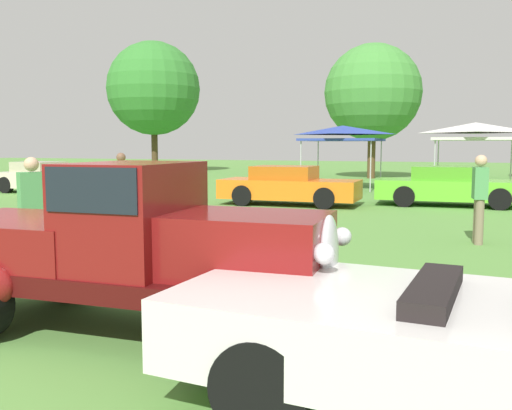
% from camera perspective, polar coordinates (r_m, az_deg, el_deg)
% --- Properties ---
extents(ground_plane, '(120.00, 120.00, 0.00)m').
position_cam_1_polar(ground_plane, '(6.46, -16.91, -10.92)').
color(ground_plane, '#568C3D').
extents(feature_pickup_truck, '(4.38, 1.94, 1.70)m').
position_cam_1_polar(feature_pickup_truck, '(5.71, -13.10, -4.12)').
color(feature_pickup_truck, '#400B0B').
rests_on(feature_pickup_truck, ground_plane).
extents(show_car_cream, '(3.97, 2.05, 1.22)m').
position_cam_1_polar(show_car_cream, '(23.45, -21.21, 2.65)').
color(show_car_cream, beige).
rests_on(show_car_cream, ground_plane).
extents(show_car_orange, '(4.32, 1.77, 1.22)m').
position_cam_1_polar(show_car_orange, '(17.40, 3.35, 1.98)').
color(show_car_orange, orange).
rests_on(show_car_orange, ground_plane).
extents(show_car_lime, '(4.52, 1.85, 1.22)m').
position_cam_1_polar(show_car_lime, '(18.12, 19.27, 1.81)').
color(show_car_lime, '#60C62D').
rests_on(show_car_lime, ground_plane).
extents(spectator_between_cars, '(0.42, 0.47, 1.69)m').
position_cam_1_polar(spectator_between_cars, '(9.18, -21.93, -0.25)').
color(spectator_between_cars, '#383838').
rests_on(spectator_between_cars, ground_plane).
extents(spectator_by_row, '(0.46, 0.39, 1.69)m').
position_cam_1_polar(spectator_by_row, '(13.71, -13.64, 2.00)').
color(spectator_by_row, '#283351').
rests_on(spectator_by_row, ground_plane).
extents(spectator_far_side, '(0.29, 0.43, 1.69)m').
position_cam_1_polar(spectator_far_side, '(11.27, 22.00, 0.86)').
color(spectator_far_side, '#7F7056').
rests_on(spectator_far_side, ground_plane).
extents(canopy_tent_left_field, '(3.21, 3.21, 2.71)m').
position_cam_1_polar(canopy_tent_left_field, '(24.31, 8.91, 7.40)').
color(canopy_tent_left_field, '#B7B7BC').
rests_on(canopy_tent_left_field, ground_plane).
extents(canopy_tent_center_field, '(3.01, 3.01, 2.71)m').
position_cam_1_polar(canopy_tent_center_field, '(22.32, 21.65, 7.16)').
color(canopy_tent_center_field, '#B7B7BC').
rests_on(canopy_tent_center_field, ground_plane).
extents(treeline_far_left, '(6.42, 6.42, 8.98)m').
position_cam_1_polar(treeline_far_left, '(39.81, -10.49, 11.68)').
color(treeline_far_left, '#47331E').
rests_on(treeline_far_left, ground_plane).
extents(treeline_mid_left, '(5.38, 5.38, 7.49)m').
position_cam_1_polar(treeline_mid_left, '(32.22, 11.92, 11.23)').
color(treeline_mid_left, brown).
rests_on(treeline_mid_left, ground_plane).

